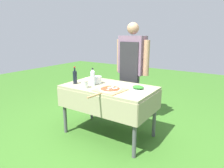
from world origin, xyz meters
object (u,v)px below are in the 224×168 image
oil_bottle (75,77)px  water_bottle (93,77)px  person_cook (132,65)px  pizza_on_peel (110,90)px  mixing_tub (97,80)px  herb_container (138,88)px  plate_stack (91,80)px  sauce_jar (85,85)px  prep_table (109,93)px

oil_bottle → water_bottle: size_ratio=1.00×
person_cook → water_bottle: bearing=79.3°
pizza_on_peel → oil_bottle: size_ratio=2.35×
oil_bottle → mixing_tub: bearing=35.8°
herb_container → person_cook: bearing=124.8°
plate_stack → herb_container: bearing=-4.5°
oil_bottle → plate_stack: size_ratio=1.06×
pizza_on_peel → sauce_jar: (-0.38, -0.07, 0.03)m
oil_bottle → water_bottle: (0.29, 0.06, 0.02)m
person_cook → water_bottle: (-0.24, -0.76, -0.10)m
pizza_on_peel → sauce_jar: sauce_jar is taller
water_bottle → mixing_tub: bearing=99.1°
oil_bottle → plate_stack: (0.07, 0.30, -0.09)m
prep_table → person_cook: bearing=87.6°
oil_bottle → mixing_tub: oil_bottle is taller
prep_table → pizza_on_peel: (0.15, -0.19, 0.11)m
prep_table → herb_container: 0.46m
person_cook → water_bottle: 0.80m
person_cook → oil_bottle: (-0.53, -0.82, -0.12)m
oil_bottle → water_bottle: oil_bottle is taller
pizza_on_peel → mixing_tub: bearing=154.9°
pizza_on_peel → herb_container: bearing=47.4°
person_cook → plate_stack: (-0.46, -0.52, -0.21)m
prep_table → sauce_jar: bearing=-131.6°
oil_bottle → plate_stack: oil_bottle is taller
person_cook → herb_container: bearing=131.8°
water_bottle → sauce_jar: bearing=-95.2°
person_cook → mixing_tub: person_cook is taller
oil_bottle → herb_container: 0.98m
person_cook → sauce_jar: person_cook is taller
water_bottle → mixing_tub: water_bottle is taller
person_cook → water_bottle: person_cook is taller
plate_stack → sauce_jar: size_ratio=2.35×
mixing_tub → plate_stack: 0.23m
sauce_jar → oil_bottle: bearing=160.2°
water_bottle → oil_bottle: bearing=-167.5°
mixing_tub → person_cook: bearing=67.2°
plate_stack → prep_table: bearing=-17.8°
mixing_tub → sauce_jar: (0.01, -0.29, -0.01)m
water_bottle → herb_container: 0.68m
herb_container → prep_table: bearing=-170.8°
water_bottle → plate_stack: (-0.22, 0.23, -0.11)m
mixing_tub → plate_stack: mixing_tub is taller
prep_table → pizza_on_peel: 0.27m
person_cook → oil_bottle: 0.99m
sauce_jar → water_bottle: bearing=84.8°
oil_bottle → herb_container: size_ratio=1.35×
plate_stack → water_bottle: bearing=-47.1°
pizza_on_peel → mixing_tub: size_ratio=4.53×
person_cook → prep_table: bearing=94.7°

